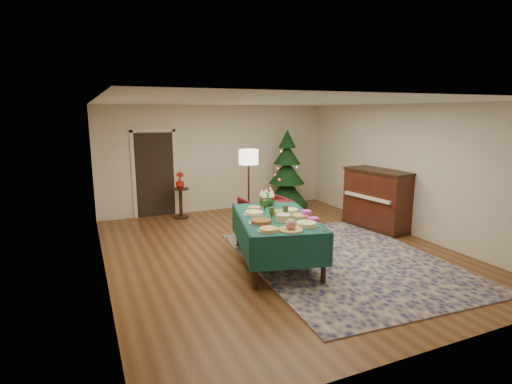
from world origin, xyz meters
name	(u,v)px	position (x,y,z in m)	size (l,w,h in m)	color
room_shell	(278,179)	(0.00, 0.00, 1.35)	(7.00, 7.00, 7.00)	#593319
doorway	(155,172)	(-1.60, 3.48, 1.10)	(1.08, 0.04, 2.16)	black
rug	(344,260)	(0.83, -0.91, 0.01)	(3.20, 4.20, 0.02)	#16144D
buffet_table	(276,226)	(-0.31, -0.55, 0.66)	(1.70, 2.34, 0.82)	black
platter_0	(269,230)	(-0.79, -1.26, 0.84)	(0.33, 0.33, 0.05)	silver
platter_1	(291,226)	(-0.48, -1.35, 0.89)	(0.36, 0.36, 0.18)	silver
platter_2	(306,225)	(-0.16, -1.26, 0.85)	(0.35, 0.35, 0.07)	silver
platter_3	(261,222)	(-0.72, -0.81, 0.85)	(0.38, 0.38, 0.06)	silver
platter_4	(283,218)	(-0.34, -0.84, 0.87)	(0.28, 0.28, 0.11)	silver
platter_5	(300,216)	(0.02, -0.76, 0.84)	(0.31, 0.31, 0.05)	silver
platter_6	(254,213)	(-0.60, -0.29, 0.85)	(0.36, 0.36, 0.06)	silver
platter_7	(280,213)	(-0.22, -0.50, 0.86)	(0.29, 0.29, 0.08)	silver
platter_8	(291,210)	(0.08, -0.35, 0.84)	(0.28, 0.28, 0.05)	silver
platter_9	(254,208)	(-0.45, 0.07, 0.84)	(0.27, 0.27, 0.05)	silver
goblet_0	(265,205)	(-0.32, -0.10, 0.92)	(0.09, 0.09, 0.19)	#2D471E
goblet_1	(286,211)	(-0.18, -0.63, 0.92)	(0.09, 0.09, 0.19)	#2D471E
goblet_2	(272,212)	(-0.44, -0.63, 0.92)	(0.09, 0.09, 0.19)	#2D471E
napkin_stack	(313,219)	(0.13, -1.00, 0.84)	(0.16, 0.16, 0.04)	#DB3C83
gift_box	(307,214)	(0.14, -0.77, 0.88)	(0.13, 0.13, 0.11)	#DF3EB8
centerpiece	(267,198)	(-0.11, 0.25, 0.96)	(0.30, 0.30, 0.34)	#1E4C1E
armchair	(265,215)	(0.17, 0.93, 0.45)	(0.87, 0.81, 0.89)	#4E1014
floor_lamp	(249,162)	(0.10, 1.62, 1.47)	(0.42, 0.42, 1.73)	#A57F3F
side_table	(181,203)	(-1.09, 3.04, 0.36)	(0.41, 0.41, 0.73)	black
potted_plant	(180,184)	(-1.09, 3.04, 0.84)	(0.22, 0.38, 0.22)	#B1160C
christmas_tree	(287,173)	(1.73, 2.90, 0.94)	(1.43, 1.43, 2.09)	black
piano	(377,200)	(2.66, 0.43, 0.64)	(0.90, 1.59, 1.31)	black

